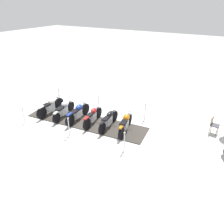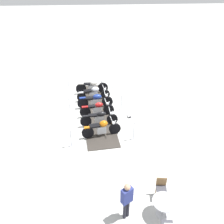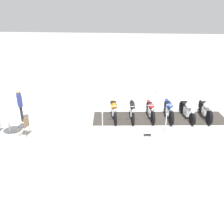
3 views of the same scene
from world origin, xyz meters
The scene contains 17 objects.
ground_plane centered at (0.00, 0.00, 0.00)m, with size 80.00×80.00×0.00m, color silver.
display_platform centered at (0.00, 0.00, 0.02)m, with size 7.07×1.67×0.04m, color #38332D.
motorcycle_copper centered at (2.42, 0.27, 0.51)m, with size 0.73×2.07×0.93m.
motorcycle_black centered at (1.45, 0.18, 0.49)m, with size 0.76×2.12×0.93m.
motorcycle_maroon centered at (0.48, 0.08, 0.49)m, with size 0.60×2.06×0.96m.
motorcycle_navy centered at (-0.49, -0.02, 0.51)m, with size 0.61×2.23×1.01m.
motorcycle_chrome centered at (-1.46, -0.12, 0.51)m, with size 0.67×2.20×0.92m.
motorcycle_cream centered at (-2.43, -0.22, 0.52)m, with size 0.69×2.23×1.04m.
stanchion_left_front centered at (3.15, -1.28, 0.37)m, with size 0.29×0.29×1.06m.
stanchion_right_mid centered at (-0.16, 1.59, 0.31)m, with size 0.35×0.35×1.02m.
stanchion_left_rear centered at (-2.83, -1.89, 0.31)m, with size 0.35×0.35×1.03m.
stanchion_left_mid centered at (0.16, -1.59, 0.35)m, with size 0.33×0.33×1.08m.
stanchion_right_front centered at (2.83, 1.89, 0.40)m, with size 0.28×0.28×1.09m.
info_placard centered at (0.70, 1.96, 0.06)m, with size 0.38×0.25×0.20m.
cafe_table centered at (7.22, 2.33, 0.58)m, with size 0.88×0.88×0.76m.
cafe_chair_near_table centered at (6.41, 2.44, 0.54)m, with size 0.45×0.45×0.91m.
bystander_person centered at (7.21, 0.97, 1.03)m, with size 0.40×0.46×1.73m.
Camera 3 is at (1.40, 12.52, 5.78)m, focal length 40.53 mm.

